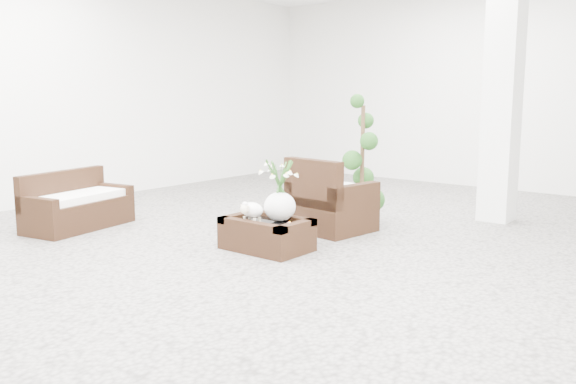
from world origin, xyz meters
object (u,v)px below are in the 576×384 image
Objects in this scene: coffee_table at (267,236)px; armchair at (332,194)px; loveseat at (78,200)px; topiary at (362,161)px.

armchair is (0.01, 1.20, 0.29)m from coffee_table.
coffee_table is 2.62m from loveseat.
loveseat is 0.82× the size of topiary.
coffee_table is 1.24m from armchair.
armchair is 0.56× the size of topiary.
coffee_table is at bearing -85.85° from loveseat.
topiary is at bearing -86.29° from armchair.
armchair is 0.68× the size of loveseat.
coffee_table is 1.93m from topiary.
coffee_table is at bearing -91.35° from topiary.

